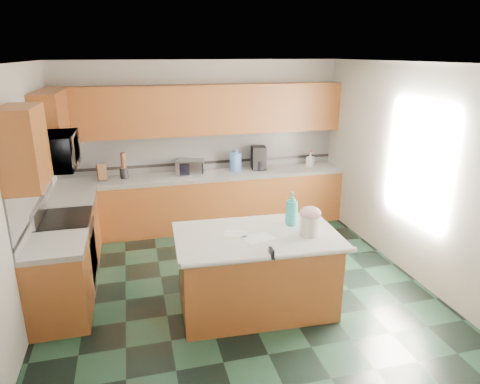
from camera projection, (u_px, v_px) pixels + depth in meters
name	position (u px, v px, depth m)	size (l,w,h in m)	color
floor	(235.00, 285.00, 5.41)	(4.60, 4.60, 0.00)	black
ceiling	(235.00, 63.00, 4.57)	(4.60, 4.60, 0.00)	white
wall_back	(202.00, 144.00, 7.12)	(4.60, 0.04, 2.70)	silver
wall_front	(318.00, 281.00, 2.85)	(4.60, 0.04, 2.70)	silver
wall_left	(18.00, 199.00, 4.44)	(0.04, 4.60, 2.70)	silver
wall_right	(409.00, 170.00, 5.54)	(0.04, 4.60, 2.70)	silver
back_base_cab	(207.00, 202.00, 7.11)	(4.60, 0.60, 0.86)	#592E12
back_countertop	(206.00, 176.00, 6.97)	(4.60, 0.64, 0.06)	white
back_upper_cab	(203.00, 110.00, 6.77)	(4.60, 0.33, 0.78)	#592E12
back_backsplash	(202.00, 151.00, 7.13)	(4.60, 0.02, 0.63)	silver
back_accent_band	(203.00, 163.00, 7.18)	(4.60, 0.01, 0.05)	black
left_base_cab_rear	(75.00, 230.00, 5.99)	(0.60, 0.82, 0.86)	#592E12
left_counter_rear	(71.00, 199.00, 5.84)	(0.64, 0.82, 0.06)	white
left_base_cab_front	(60.00, 285.00, 4.58)	(0.60, 0.72, 0.86)	#592E12
left_counter_front	(54.00, 246.00, 4.44)	(0.64, 0.72, 0.06)	white
left_backsplash	(34.00, 194.00, 4.99)	(0.02, 2.30, 0.63)	silver
left_accent_band	(37.00, 209.00, 5.05)	(0.01, 2.30, 0.05)	black
left_upper_cab_rear	(51.00, 122.00, 5.61)	(0.33, 1.09, 0.78)	#592E12
left_upper_cab_front	(24.00, 148.00, 4.08)	(0.33, 0.72, 0.78)	#592E12
range_body	(68.00, 254.00, 5.26)	(0.60, 0.76, 0.88)	#B7B7BC
range_oven_door	(93.00, 255.00, 5.34)	(0.02, 0.68, 0.55)	black
range_cooktop	(63.00, 220.00, 5.11)	(0.62, 0.78, 0.04)	black
range_handle	(92.00, 226.00, 5.23)	(0.02, 0.02, 0.66)	#B7B7BC
range_backguard	(38.00, 212.00, 5.02)	(0.06, 0.76, 0.18)	#B7B7BC
microwave	(54.00, 151.00, 4.86)	(0.73, 0.50, 0.41)	#B7B7BC
island_base	(256.00, 274.00, 4.82)	(1.68, 0.96, 0.86)	#592E12
island_top	(257.00, 236.00, 4.67)	(1.78, 1.06, 0.06)	white
island_bullnose	(272.00, 258.00, 4.19)	(0.06, 0.06, 1.78)	white
treat_jar	(310.00, 226.00, 4.60)	(0.21, 0.21, 0.22)	beige
treat_jar_lid	(310.00, 213.00, 4.55)	(0.23, 0.23, 0.14)	#E0A1B0
treat_jar_knob	(311.00, 209.00, 4.54)	(0.03, 0.03, 0.08)	tan
treat_jar_knob_end_l	(307.00, 209.00, 4.53)	(0.04, 0.04, 0.04)	tan
treat_jar_knob_end_r	(314.00, 208.00, 4.55)	(0.04, 0.04, 0.04)	tan
soap_bottle_island	(292.00, 208.00, 4.85)	(0.15, 0.15, 0.40)	teal
paper_sheet_a	(258.00, 238.00, 4.56)	(0.32, 0.24, 0.00)	white
paper_sheet_b	(235.00, 234.00, 4.66)	(0.24, 0.18, 0.00)	white
clamp_body	(271.00, 253.00, 4.19)	(0.03, 0.11, 0.10)	black
clamp_handle	(273.00, 258.00, 4.14)	(0.02, 0.02, 0.07)	black
knife_block	(102.00, 172.00, 6.59)	(0.13, 0.11, 0.25)	#472814
utensil_crock	(124.00, 173.00, 6.71)	(0.13, 0.13, 0.16)	black
utensil_bundle	(123.00, 161.00, 6.64)	(0.08, 0.08, 0.24)	#472814
toaster_oven	(190.00, 167.00, 6.91)	(0.41, 0.28, 0.24)	#B7B7BC
toaster_oven_door	(191.00, 169.00, 6.79)	(0.37, 0.01, 0.20)	black
paper_towel	(233.00, 163.00, 7.13)	(0.11, 0.11, 0.25)	white
paper_towel_base	(233.00, 170.00, 7.17)	(0.17, 0.17, 0.01)	#B7B7BC
water_jug	(236.00, 162.00, 7.09)	(0.19, 0.19, 0.31)	#5680D2
water_jug_neck	(236.00, 151.00, 7.04)	(0.09, 0.09, 0.04)	#5680D2
coffee_maker	(259.00, 158.00, 7.19)	(0.23, 0.25, 0.39)	black
coffee_carafe	(259.00, 165.00, 7.18)	(0.16, 0.16, 0.16)	black
soap_bottle_back	(310.00, 159.00, 7.41)	(0.11, 0.11, 0.24)	white
soap_back_cap	(311.00, 152.00, 7.37)	(0.02, 0.02, 0.03)	red
window_light_proxy	(418.00, 163.00, 5.30)	(0.02, 1.40, 1.10)	white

